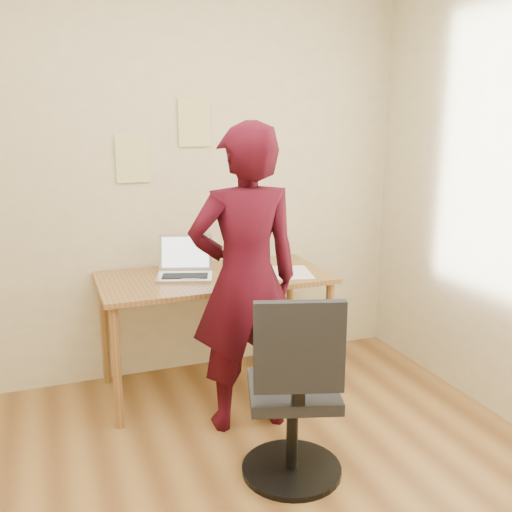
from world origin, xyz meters
name	(u,v)px	position (x,y,z in m)	size (l,w,h in m)	color
room	(236,214)	(0.00, 0.00, 1.35)	(3.58, 3.58, 2.78)	brown
desk	(214,289)	(0.32, 1.38, 0.65)	(1.40, 0.70, 0.74)	olive
laptop	(185,268)	(0.15, 1.44, 0.79)	(0.41, 0.39, 0.24)	#B7B7BE
paper_sheet	(292,272)	(0.80, 1.28, 0.74)	(0.23, 0.33, 0.00)	white
phone	(256,279)	(0.53, 1.19, 0.75)	(0.08, 0.14, 0.01)	black
wall_note_left	(133,158)	(-0.09, 1.74, 1.44)	(0.21, 0.00, 0.30)	#D7CC80
wall_note_mid	(195,123)	(0.31, 1.74, 1.66)	(0.21, 0.00, 0.30)	#D7CC80
wall_note_right	(261,145)	(0.77, 1.74, 1.51)	(0.18, 0.00, 0.24)	#97D730
office_chair	(294,403)	(0.38, 0.30, 0.40)	(0.52, 0.53, 0.94)	black
person	(245,280)	(0.35, 0.88, 0.84)	(0.61, 0.40, 1.67)	#370712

